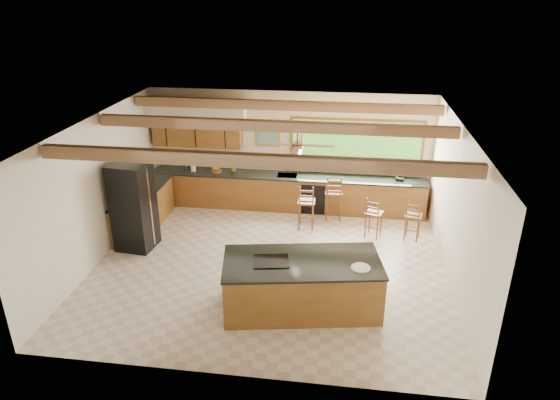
# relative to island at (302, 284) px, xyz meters

# --- Properties ---
(ground) EXTENTS (7.20, 7.20, 0.00)m
(ground) POSITION_rel_island_xyz_m (-0.80, 1.38, -0.48)
(ground) COLOR beige
(ground) RESTS_ON ground
(room_shell) EXTENTS (7.27, 6.54, 3.02)m
(room_shell) POSITION_rel_island_xyz_m (-0.97, 2.04, 1.73)
(room_shell) COLOR beige
(room_shell) RESTS_ON ground
(counter_run) EXTENTS (7.12, 3.10, 1.23)m
(counter_run) POSITION_rel_island_xyz_m (-1.62, 3.90, -0.02)
(counter_run) COLOR brown
(counter_run) RESTS_ON ground
(island) EXTENTS (2.95, 1.76, 0.99)m
(island) POSITION_rel_island_xyz_m (0.00, 0.00, 0.00)
(island) COLOR brown
(island) RESTS_ON ground
(refrigerator) EXTENTS (0.84, 0.82, 1.97)m
(refrigerator) POSITION_rel_island_xyz_m (-3.85, 1.78, 0.50)
(refrigerator) COLOR black
(refrigerator) RESTS_ON ground
(bar_stool_a) EXTENTS (0.45, 0.45, 1.18)m
(bar_stool_a) POSITION_rel_island_xyz_m (0.41, 3.77, 0.21)
(bar_stool_a) COLOR brown
(bar_stool_a) RESTS_ON ground
(bar_stool_b) EXTENTS (0.42, 0.42, 1.12)m
(bar_stool_b) POSITION_rel_island_xyz_m (-0.21, 3.19, 0.18)
(bar_stool_b) COLOR brown
(bar_stool_b) RESTS_ON ground
(bar_stool_c) EXTENTS (0.43, 0.43, 0.99)m
(bar_stool_c) POSITION_rel_island_xyz_m (2.26, 2.93, 0.10)
(bar_stool_c) COLOR brown
(bar_stool_c) RESTS_ON ground
(bar_stool_d) EXTENTS (0.46, 0.46, 1.00)m
(bar_stool_d) POSITION_rel_island_xyz_m (1.37, 2.93, 0.11)
(bar_stool_d) COLOR brown
(bar_stool_d) RESTS_ON ground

